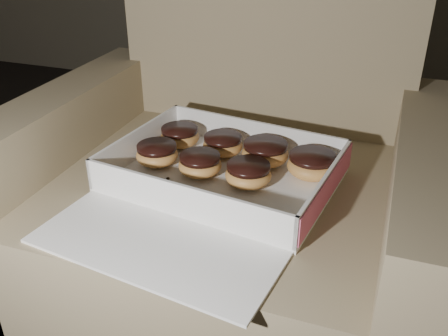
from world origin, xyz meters
name	(u,v)px	position (x,y,z in m)	size (l,w,h in m)	color
armchair	(232,211)	(0.61, 0.83, 0.26)	(0.80, 0.68, 0.84)	#8C7859
bakery_box	(215,185)	(0.62, 0.72, 0.39)	(0.44, 0.50, 0.07)	white
donut_a	(180,136)	(0.49, 0.85, 0.41)	(0.08, 0.08, 0.04)	#E6A050
donut_b	(248,174)	(0.67, 0.75, 0.41)	(0.08, 0.08, 0.04)	#E6A050
donut_c	(223,144)	(0.59, 0.85, 0.41)	(0.08, 0.08, 0.04)	#E6A050
donut_d	(200,164)	(0.57, 0.75, 0.41)	(0.08, 0.08, 0.04)	#E6A050
donut_e	(312,165)	(0.77, 0.81, 0.41)	(0.09, 0.09, 0.05)	#E6A050
donut_f	(265,152)	(0.68, 0.83, 0.41)	(0.09, 0.09, 0.05)	#E6A050
donut_g	(157,154)	(0.48, 0.76, 0.41)	(0.08, 0.08, 0.04)	#E6A050
crumb_a	(233,220)	(0.68, 0.63, 0.39)	(0.01, 0.01, 0.00)	black
crumb_b	(244,214)	(0.69, 0.65, 0.39)	(0.01, 0.01, 0.00)	black
crumb_c	(168,178)	(0.53, 0.72, 0.39)	(0.01, 0.01, 0.00)	black
crumb_d	(238,224)	(0.69, 0.62, 0.39)	(0.01, 0.01, 0.00)	black
crumb_e	(140,195)	(0.50, 0.65, 0.39)	(0.01, 0.01, 0.00)	black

